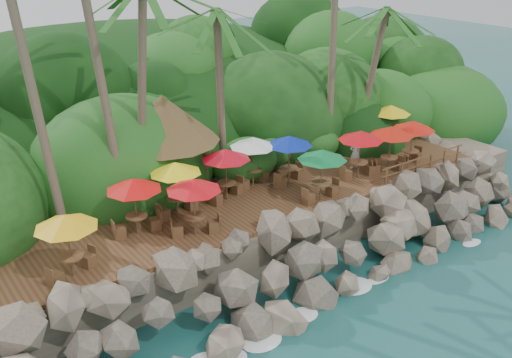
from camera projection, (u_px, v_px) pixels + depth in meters
ground at (343, 305)px, 23.61m from camera, size 140.00×140.00×0.00m
land_base at (159, 162)px, 35.17m from camera, size 32.00×25.20×2.10m
jungle_hill at (111, 144)px, 41.19m from camera, size 44.80×28.00×15.40m
seawall at (311, 259)px, 24.66m from camera, size 29.00×4.00×2.30m
terrace at (256, 203)px, 27.23m from camera, size 26.00×5.00×0.20m
jungle_foliage at (168, 183)px, 34.83m from camera, size 44.00×16.00×12.00m
foam_line at (338, 300)px, 23.83m from camera, size 25.20×0.80×0.06m
palapa at (163, 119)px, 27.23m from camera, size 5.25×5.25×4.60m
dining_clusters at (280, 154)px, 27.03m from camera, size 21.84×5.48×2.46m
railing at (424, 163)px, 29.92m from camera, size 6.10×0.10×1.00m
waiter at (355, 153)px, 30.58m from camera, size 0.70×0.55×1.70m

